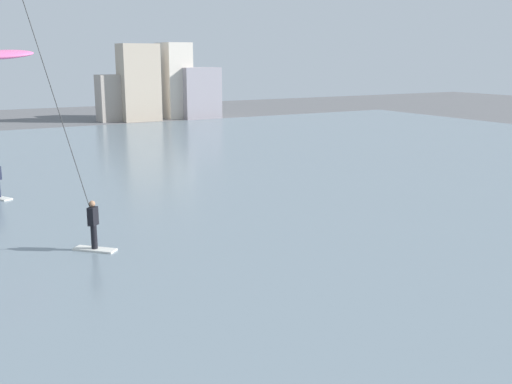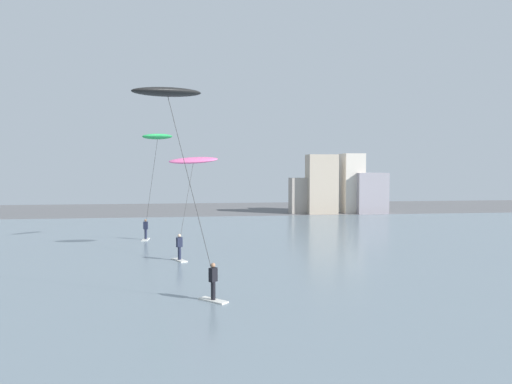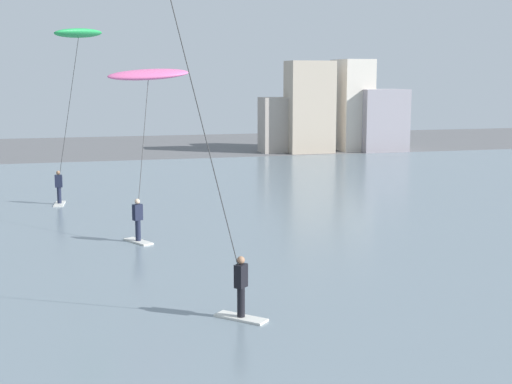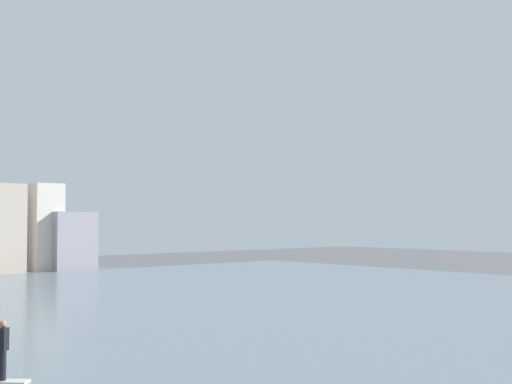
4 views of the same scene
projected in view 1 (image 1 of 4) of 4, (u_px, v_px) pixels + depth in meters
water_bay at (78, 187)px, 29.64m from camera, size 84.00×52.00×0.10m
far_shore_buildings at (161, 87)px, 61.38m from camera, size 12.03×4.87×7.61m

